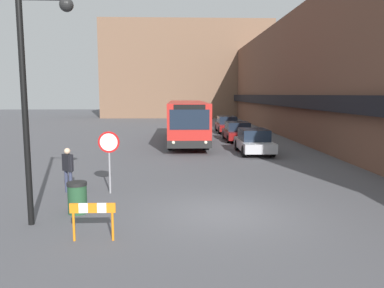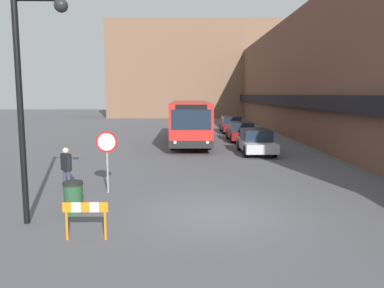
% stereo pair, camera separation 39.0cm
% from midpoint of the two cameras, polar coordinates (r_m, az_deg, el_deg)
% --- Properties ---
extents(ground_plane, '(160.00, 160.00, 0.00)m').
position_cam_midpoint_polar(ground_plane, '(11.41, 5.16, -10.52)').
color(ground_plane, '#515156').
extents(building_row_right, '(5.50, 60.00, 10.01)m').
position_cam_midpoint_polar(building_row_right, '(36.56, 17.16, 9.49)').
color(building_row_right, brown).
rests_on(building_row_right, ground_plane).
extents(building_backdrop_far, '(26.00, 8.00, 14.61)m').
position_cam_midpoint_polar(building_backdrop_far, '(60.16, 0.30, 11.14)').
color(building_backdrop_far, brown).
rests_on(building_backdrop_far, ground_plane).
extents(city_bus, '(2.65, 12.56, 3.00)m').
position_cam_midpoint_polar(city_bus, '(27.76, 0.13, 3.63)').
color(city_bus, red).
rests_on(city_bus, ground_plane).
extents(parked_car_front, '(1.85, 4.21, 1.47)m').
position_cam_midpoint_polar(parked_car_front, '(22.82, 10.21, 0.40)').
color(parked_car_front, '#B7B7BC').
rests_on(parked_car_front, ground_plane).
extents(parked_car_middle, '(1.94, 4.28, 1.44)m').
position_cam_midpoint_polar(parked_car_middle, '(29.02, 7.84, 1.91)').
color(parked_car_middle, maroon).
rests_on(parked_car_middle, ground_plane).
extents(parked_car_back, '(1.87, 4.41, 1.52)m').
position_cam_midpoint_polar(parked_car_back, '(35.18, 6.32, 2.98)').
color(parked_car_back, maroon).
rests_on(parked_car_back, ground_plane).
extents(stop_sign, '(0.76, 0.08, 2.24)m').
position_cam_midpoint_polar(stop_sign, '(13.63, -12.05, -0.67)').
color(stop_sign, gray).
rests_on(stop_sign, ground_plane).
extents(street_lamp, '(1.46, 0.36, 6.11)m').
position_cam_midpoint_polar(street_lamp, '(10.79, -22.51, 8.41)').
color(street_lamp, black).
rests_on(street_lamp, ground_plane).
extents(pedestrian, '(0.46, 0.45, 1.64)m').
position_cam_midpoint_polar(pedestrian, '(14.23, -17.86, -3.14)').
color(pedestrian, '#333851').
rests_on(pedestrian, ground_plane).
extents(trash_bin, '(0.59, 0.59, 0.95)m').
position_cam_midpoint_polar(trash_bin, '(11.85, -16.72, -7.71)').
color(trash_bin, '#234C2D').
rests_on(trash_bin, ground_plane).
extents(construction_barricade, '(1.10, 0.06, 0.94)m').
position_cam_midpoint_polar(construction_barricade, '(9.54, -14.77, -10.18)').
color(construction_barricade, orange).
rests_on(construction_barricade, ground_plane).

